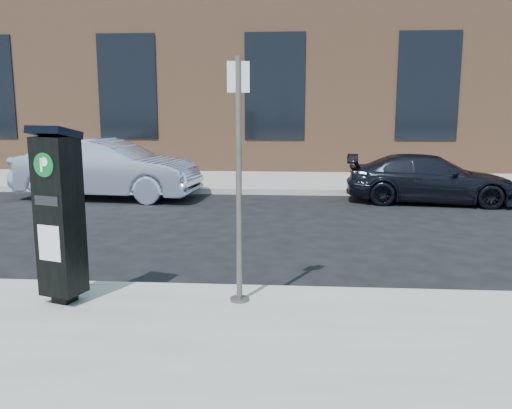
# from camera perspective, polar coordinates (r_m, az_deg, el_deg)

# --- Properties ---
(ground) EXTENTS (120.00, 120.00, 0.00)m
(ground) POSITION_cam_1_polar(r_m,az_deg,el_deg) (6.87, -2.22, -9.73)
(ground) COLOR black
(ground) RESTS_ON ground
(sidewalk_far) EXTENTS (60.00, 12.00, 0.15)m
(sidewalk_far) POSITION_cam_1_polar(r_m,az_deg,el_deg) (20.55, 2.15, 3.93)
(sidewalk_far) COLOR gray
(sidewalk_far) RESTS_ON ground
(curb_near) EXTENTS (60.00, 0.12, 0.16)m
(curb_near) POSITION_cam_1_polar(r_m,az_deg,el_deg) (6.82, -2.24, -9.20)
(curb_near) COLOR #9E9B93
(curb_near) RESTS_ON ground
(curb_far) EXTENTS (60.00, 0.12, 0.16)m
(curb_far) POSITION_cam_1_polar(r_m,az_deg,el_deg) (14.63, 1.29, 1.34)
(curb_far) COLOR #9E9B93
(curb_far) RESTS_ON ground
(building) EXTENTS (28.00, 10.05, 8.25)m
(building) POSITION_cam_1_polar(r_m,az_deg,el_deg) (23.48, 2.50, 14.67)
(building) COLOR brown
(building) RESTS_ON ground
(parking_kiosk) EXTENTS (0.56, 0.53, 2.00)m
(parking_kiosk) POSITION_cam_1_polar(r_m,az_deg,el_deg) (6.40, -20.00, -0.90)
(parking_kiosk) COLOR black
(parking_kiosk) RESTS_ON sidewalk_near
(sign_pole) EXTENTS (0.24, 0.22, 2.73)m
(sign_pole) POSITION_cam_1_polar(r_m,az_deg,el_deg) (5.99, -1.82, 2.18)
(sign_pole) COLOR #625E57
(sign_pole) RESTS_ON sidewalk_near
(car_silver) EXTENTS (4.78, 2.04, 1.53)m
(car_silver) POSITION_cam_1_polar(r_m,az_deg,el_deg) (14.45, -15.35, 3.63)
(car_silver) COLOR #9FADCA
(car_silver) RESTS_ON ground
(car_dark) EXTENTS (4.22, 2.09, 1.18)m
(car_dark) POSITION_cam_1_polar(r_m,az_deg,el_deg) (14.02, 17.84, 2.59)
(car_dark) COLOR black
(car_dark) RESTS_ON ground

